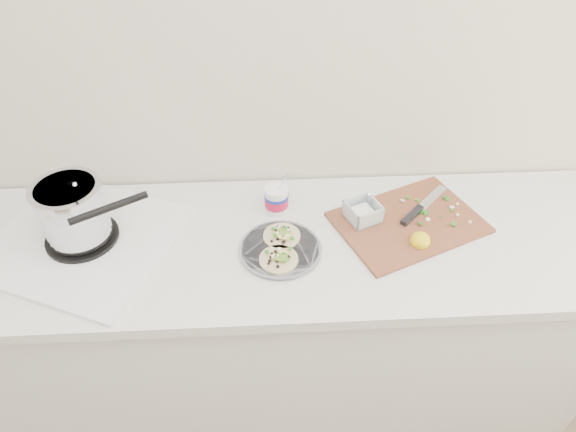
{
  "coord_description": "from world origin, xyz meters",
  "views": [
    {
      "loc": [
        0.04,
        0.21,
        2.07
      ],
      "look_at": [
        0.11,
        1.47,
        0.96
      ],
      "focal_mm": 32.0,
      "sensor_mm": 36.0,
      "label": 1
    }
  ],
  "objects_px": {
    "tub": "(277,197)",
    "cutboard": "(405,218)",
    "taco_plate": "(280,247)",
    "stove": "(77,221)"
  },
  "relations": [
    {
      "from": "taco_plate",
      "to": "cutboard",
      "type": "relative_size",
      "value": 0.47
    },
    {
      "from": "stove",
      "to": "cutboard",
      "type": "height_order",
      "value": "stove"
    },
    {
      "from": "stove",
      "to": "cutboard",
      "type": "relative_size",
      "value": 1.29
    },
    {
      "from": "tub",
      "to": "cutboard",
      "type": "distance_m",
      "value": 0.44
    },
    {
      "from": "stove",
      "to": "taco_plate",
      "type": "bearing_deg",
      "value": 16.1
    },
    {
      "from": "taco_plate",
      "to": "tub",
      "type": "xyz_separation_m",
      "value": [
        -0.0,
        0.2,
        0.05
      ]
    },
    {
      "from": "stove",
      "to": "cutboard",
      "type": "bearing_deg",
      "value": 24.94
    },
    {
      "from": "cutboard",
      "to": "taco_plate",
      "type": "bearing_deg",
      "value": 171.94
    },
    {
      "from": "cutboard",
      "to": "tub",
      "type": "bearing_deg",
      "value": 145.85
    },
    {
      "from": "stove",
      "to": "taco_plate",
      "type": "distance_m",
      "value": 0.65
    }
  ]
}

